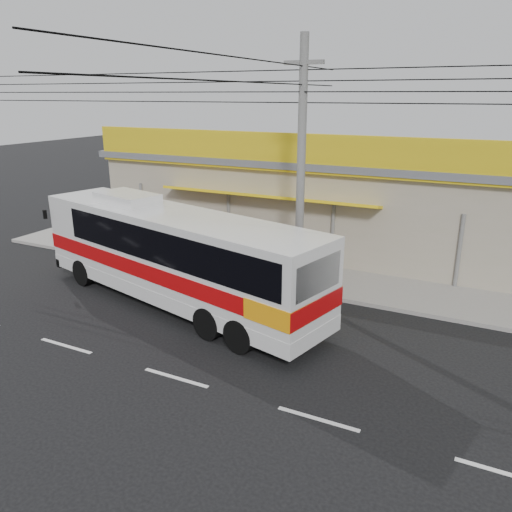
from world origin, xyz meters
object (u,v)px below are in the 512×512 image
(motorbike_dark, at_px, (185,241))
(utility_pole, at_px, (303,85))
(coach_bus, at_px, (177,252))
(motorbike_red, at_px, (108,245))

(motorbike_dark, relative_size, utility_pole, 0.06)
(coach_bus, xyz_separation_m, motorbike_dark, (-3.10, 4.97, -1.28))
(motorbike_red, relative_size, utility_pole, 0.05)
(coach_bus, bearing_deg, motorbike_dark, 136.22)
(coach_bus, xyz_separation_m, utility_pole, (3.47, 2.64, 5.52))
(coach_bus, bearing_deg, utility_pole, 51.44)
(motorbike_red, bearing_deg, motorbike_dark, -57.95)
(motorbike_dark, bearing_deg, utility_pole, -116.67)
(utility_pole, bearing_deg, motorbike_red, 177.03)
(motorbike_red, bearing_deg, coach_bus, -116.01)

